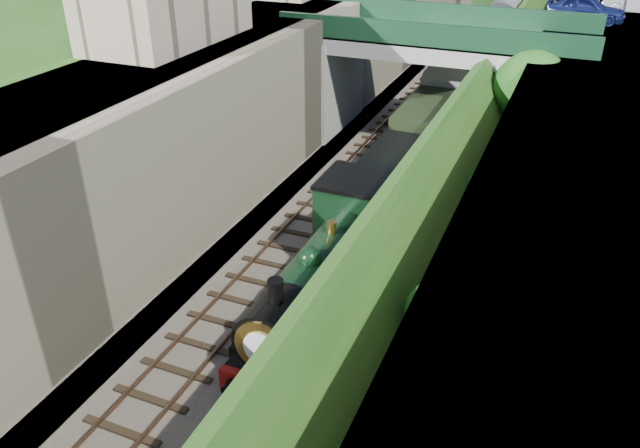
% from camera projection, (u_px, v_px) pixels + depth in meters
% --- Properties ---
extents(ground, '(160.00, 160.00, 0.00)m').
position_uv_depth(ground, '(197.00, 444.00, 16.93)').
color(ground, '#1E4714').
rests_on(ground, ground).
extents(trackbed, '(10.00, 90.00, 0.20)m').
position_uv_depth(trackbed, '(402.00, 166.00, 32.99)').
color(trackbed, '#473F38').
rests_on(trackbed, ground).
extents(retaining_wall, '(1.00, 90.00, 7.00)m').
position_uv_depth(retaining_wall, '(307.00, 91.00, 33.19)').
color(retaining_wall, '#756B56').
rests_on(retaining_wall, ground).
extents(street_plateau_left, '(6.00, 90.00, 7.00)m').
position_uv_depth(street_plateau_left, '(249.00, 84.00, 34.37)').
color(street_plateau_left, '#262628').
rests_on(street_plateau_left, ground).
extents(street_plateau_right, '(8.00, 90.00, 6.25)m').
position_uv_depth(street_plateau_right, '(609.00, 137.00, 28.32)').
color(street_plateau_right, '#262628').
rests_on(street_plateau_right, ground).
extents(embankment_slope, '(4.36, 90.00, 6.36)m').
position_uv_depth(embankment_slope, '(504.00, 134.00, 30.10)').
color(embankment_slope, '#1E4714').
rests_on(embankment_slope, ground).
extents(track_left, '(2.50, 90.00, 0.20)m').
position_uv_depth(track_left, '(367.00, 157.00, 33.60)').
color(track_left, black).
rests_on(track_left, trackbed).
extents(track_right, '(2.50, 90.00, 0.20)m').
position_uv_depth(track_right, '(425.00, 167.00, 32.52)').
color(track_right, black).
rests_on(track_right, trackbed).
extents(road_bridge, '(16.00, 6.40, 7.25)m').
position_uv_depth(road_bridge, '(444.00, 74.00, 33.96)').
color(road_bridge, gray).
rests_on(road_bridge, ground).
extents(tree, '(3.60, 3.80, 6.60)m').
position_uv_depth(tree, '(534.00, 92.00, 29.25)').
color(tree, black).
rests_on(tree, ground).
extents(car_blue, '(4.40, 2.05, 1.46)m').
position_uv_depth(car_blue, '(586.00, 9.00, 35.12)').
color(car_blue, '#121B51').
rests_on(car_blue, street_plateau_right).
extents(car_silver, '(4.24, 1.72, 1.37)m').
position_uv_depth(car_silver, '(640.00, 2.00, 37.17)').
color(car_silver, '#B6B5BA').
rests_on(car_silver, street_plateau_right).
extents(locomotive, '(3.10, 10.23, 3.83)m').
position_uv_depth(locomotive, '(329.00, 271.00, 20.94)').
color(locomotive, black).
rests_on(locomotive, trackbed).
extents(tender, '(2.70, 6.00, 3.05)m').
position_uv_depth(tender, '(393.00, 190.00, 27.00)').
color(tender, black).
rests_on(tender, trackbed).
extents(coach_front, '(2.90, 18.00, 3.70)m').
position_uv_depth(coach_front, '(455.00, 97.00, 36.94)').
color(coach_front, black).
rests_on(coach_front, trackbed).
extents(coach_middle, '(2.90, 18.00, 3.70)m').
position_uv_depth(coach_middle, '(503.00, 33.00, 52.09)').
color(coach_middle, black).
rests_on(coach_middle, trackbed).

